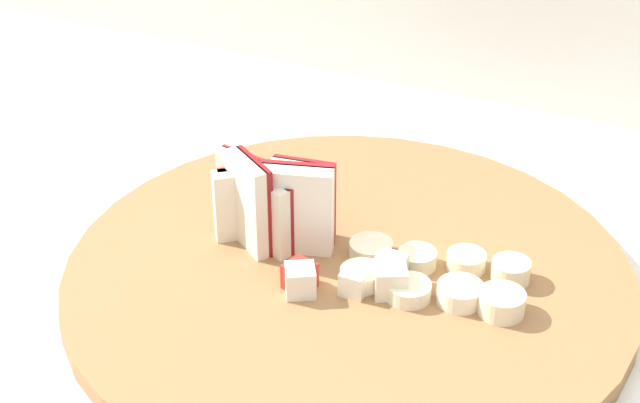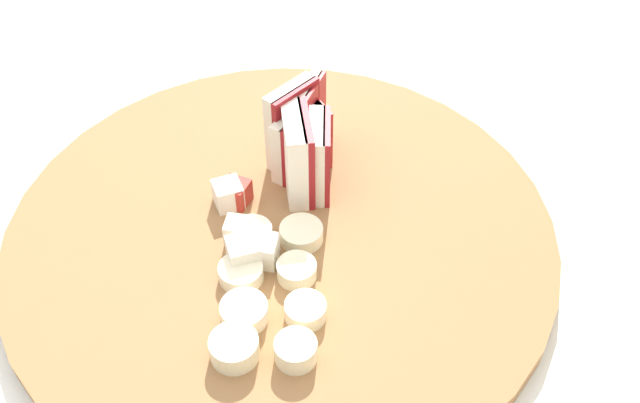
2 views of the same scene
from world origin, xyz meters
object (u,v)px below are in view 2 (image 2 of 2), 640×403
Objects in this scene: cutting_board at (281,234)px; apple_wedge_fan at (303,139)px; banana_slice_rows at (269,292)px; apple_dice_pile at (242,225)px.

cutting_board is 4.35× the size of apple_wedge_fan.
banana_slice_rows reaches higher than cutting_board.
apple_wedge_fan is 1.10× the size of apple_dice_pile.
apple_dice_pile is 0.06m from banana_slice_rows.
cutting_board is 4.79× the size of apple_dice_pile.
apple_dice_pile is 0.63× the size of banana_slice_rows.
apple_wedge_fan is 0.08m from apple_dice_pile.
cutting_board is 0.03m from apple_dice_pile.
cutting_board is 0.06m from banana_slice_rows.
banana_slice_rows is at bearing 30.36° from apple_dice_pile.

